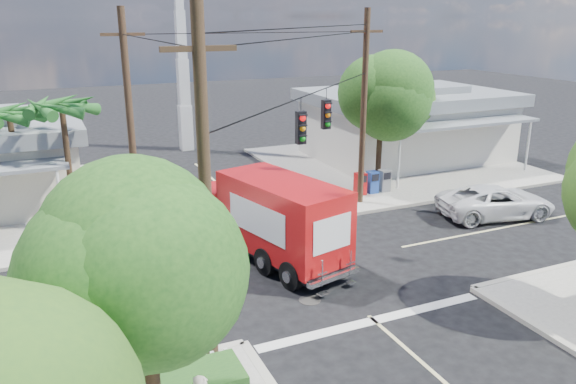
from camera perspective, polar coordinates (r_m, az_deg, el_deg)
ground at (r=20.58m, az=2.28°, el=-7.39°), size 120.00×120.00×0.00m
sidewalk_ne at (r=34.70m, az=10.53°, el=2.84°), size 14.12×14.12×0.14m
road_markings at (r=19.40m, az=4.22°, el=-9.03°), size 32.00×32.00×0.01m
building_ne at (r=36.01m, az=11.90°, el=6.95°), size 11.80×10.20×4.50m
radio_tower at (r=37.89m, az=-10.69°, el=12.60°), size 0.80×0.80×17.00m
tree_sw_front at (r=10.23m, az=-14.35°, el=-8.02°), size 3.88×3.78×6.03m
tree_ne_front at (r=28.42m, az=9.55°, el=9.37°), size 4.21×4.14×6.66m
tree_ne_back at (r=31.76m, az=11.28°, el=9.04°), size 3.77×3.66×5.82m
palm_nw_front at (r=24.51m, az=-21.98°, el=7.75°), size 3.01×3.08×5.59m
palm_nw_back at (r=26.06m, az=-26.46°, el=6.87°), size 3.01×3.08×5.19m
utility_poles at (r=19.93m, az=-3.72°, el=5.93°), size 12.00×10.68×9.00m
vending_boxes at (r=28.44m, az=8.56°, el=1.01°), size 1.90×0.50×1.10m
delivery_truck at (r=20.57m, az=-1.72°, el=-2.60°), size 3.87×7.54×3.13m
parked_car at (r=26.75m, az=20.37°, el=-0.91°), size 5.55×3.37×1.44m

